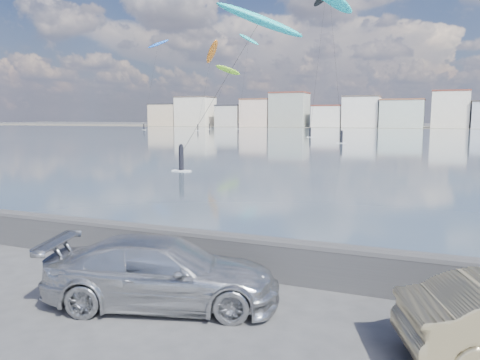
# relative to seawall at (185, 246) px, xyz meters

# --- Properties ---
(ground) EXTENTS (700.00, 700.00, 0.00)m
(ground) POSITION_rel_seawall_xyz_m (0.00, -2.70, -0.58)
(ground) COLOR #333335
(ground) RESTS_ON ground
(bay_water) EXTENTS (500.00, 177.00, 0.00)m
(bay_water) POSITION_rel_seawall_xyz_m (0.00, 88.80, -0.58)
(bay_water) COLOR #414D5F
(bay_water) RESTS_ON ground
(far_shore_strip) EXTENTS (500.00, 60.00, 0.00)m
(far_shore_strip) POSITION_rel_seawall_xyz_m (0.00, 197.30, -0.57)
(far_shore_strip) COLOR #4C473D
(far_shore_strip) RESTS_ON ground
(seawall) EXTENTS (400.00, 0.36, 1.08)m
(seawall) POSITION_rel_seawall_xyz_m (0.00, 0.00, 0.00)
(seawall) COLOR #28282B
(seawall) RESTS_ON ground
(far_buildings) EXTENTS (240.79, 13.26, 14.60)m
(far_buildings) POSITION_rel_seawall_xyz_m (1.31, 183.30, 5.44)
(far_buildings) COLOR #CCB293
(far_buildings) RESTS_ON ground
(car_silver) EXTENTS (5.19, 3.31, 1.40)m
(car_silver) POSITION_rel_seawall_xyz_m (0.74, -2.24, 0.12)
(car_silver) COLOR #B3B6BA
(car_silver) RESTS_ON ground
(kitesurfer_0) EXTENTS (8.01, 14.61, 30.60)m
(kitesurfer_0) POSITION_rel_seawall_xyz_m (-81.58, 128.74, 27.37)
(kitesurfer_0) COLOR blue
(kitesurfer_0) RESTS_ON ground
(kitesurfer_4) EXTENTS (10.40, 14.33, 34.83)m
(kitesurfer_4) POSITION_rel_seawall_xyz_m (-57.53, 151.12, 31.07)
(kitesurfer_4) COLOR #19BFBF
(kitesurfer_4) RESTS_ON ground
(kitesurfer_11) EXTENTS (8.23, 12.70, 22.60)m
(kitesurfer_11) POSITION_rel_seawall_xyz_m (-61.38, 141.21, 19.48)
(kitesurfer_11) COLOR #8CD826
(kitesurfer_11) RESTS_ON ground
(kitesurfer_17) EXTENTS (8.48, 16.66, 14.84)m
(kitesurfer_17) POSITION_rel_seawall_xyz_m (-9.73, 32.05, 12.14)
(kitesurfer_17) COLOR #19BFBF
(kitesurfer_17) RESTS_ON ground
(kitesurfer_18) EXTENTS (8.36, 11.75, 27.48)m
(kitesurfer_18) POSITION_rel_seawall_xyz_m (-57.54, 120.73, 22.89)
(kitesurfer_18) COLOR orange
(kitesurfer_18) RESTS_ON ground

